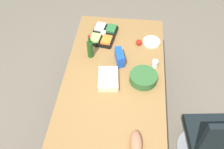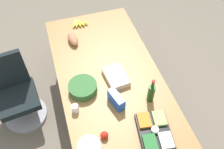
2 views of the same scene
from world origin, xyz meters
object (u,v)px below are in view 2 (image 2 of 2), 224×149
at_px(bread_loaf, 73,39).
at_px(paper_plate_stack, 89,146).
at_px(salad_bowl, 83,88).
at_px(office_chair, 18,97).
at_px(veggie_tray, 154,131).
at_px(chip_bag_blue, 116,100).
at_px(apple_red, 104,135).
at_px(wine_bottle, 151,93).
at_px(banana_bunch, 79,23).
at_px(conference_table, 110,81).
at_px(sheet_cake, 116,77).
at_px(paper_cup, 75,108).

bearing_deg(bread_loaf, paper_plate_stack, -5.61).
xyz_separation_m(bread_loaf, salad_bowl, (0.78, -0.05, -0.00)).
bearing_deg(office_chair, salad_bowl, 60.39).
xyz_separation_m(veggie_tray, chip_bag_blue, (-0.43, -0.25, 0.04)).
height_order(office_chair, veggie_tray, office_chair).
xyz_separation_m(paper_plate_stack, apple_red, (-0.05, 0.16, 0.02)).
distance_m(apple_red, wine_bottle, 0.64).
xyz_separation_m(office_chair, bread_loaf, (-0.34, 0.83, 0.47)).
bearing_deg(banana_bunch, veggie_tray, 10.90).
xyz_separation_m(conference_table, bread_loaf, (-0.70, -0.28, 0.12)).
height_order(office_chair, wine_bottle, wine_bottle).
height_order(paper_plate_stack, salad_bowl, salad_bowl).
distance_m(sheet_cake, chip_bag_blue, 0.33).
distance_m(paper_plate_stack, paper_cup, 0.42).
bearing_deg(salad_bowl, chip_bag_blue, 47.27).
distance_m(paper_plate_stack, banana_bunch, 1.77).
distance_m(paper_cup, sheet_cake, 0.59).
xyz_separation_m(conference_table, banana_bunch, (-1.02, -0.14, 0.09)).
xyz_separation_m(sheet_cake, chip_bag_blue, (0.32, -0.10, 0.04)).
bearing_deg(office_chair, banana_bunch, 124.03).
bearing_deg(paper_cup, sheet_cake, 118.09).
bearing_deg(bread_loaf, paper_cup, -9.98).
bearing_deg(apple_red, bread_loaf, -179.07).
bearing_deg(chip_bag_blue, paper_plate_stack, -45.44).
distance_m(paper_cup, bread_loaf, 1.03).
relative_size(sheet_cake, chip_bag_blue, 1.45).
xyz_separation_m(veggie_tray, paper_plate_stack, (-0.05, -0.63, -0.02)).
bearing_deg(bread_loaf, sheet_cake, 24.81).
xyz_separation_m(paper_plate_stack, bread_loaf, (-1.43, 0.14, 0.04)).
relative_size(apple_red, wine_bottle, 0.24).
bearing_deg(banana_bunch, wine_bottle, 17.73).
bearing_deg(apple_red, conference_table, 159.01).
xyz_separation_m(paper_plate_stack, chip_bag_blue, (-0.38, 0.38, 0.06)).
distance_m(sheet_cake, salad_bowl, 0.39).
distance_m(conference_table, salad_bowl, 0.36).
distance_m(paper_plate_stack, wine_bottle, 0.81).
xyz_separation_m(office_chair, salad_bowl, (0.44, 0.78, 0.47)).
bearing_deg(veggie_tray, wine_bottle, 163.39).
xyz_separation_m(office_chair, chip_bag_blue, (0.71, 1.07, 0.50)).
height_order(bread_loaf, salad_bowl, bread_loaf).
bearing_deg(apple_red, veggie_tray, 77.79).
bearing_deg(apple_red, chip_bag_blue, 145.89).
height_order(conference_table, paper_cup, paper_cup).
bearing_deg(bread_loaf, banana_bunch, 155.88).
bearing_deg(sheet_cake, salad_bowl, -83.11).
relative_size(paper_plate_stack, apple_red, 2.89).
xyz_separation_m(paper_cup, bread_loaf, (-1.01, 0.18, 0.01)).
bearing_deg(sheet_cake, conference_table, -119.95).
bearing_deg(banana_bunch, apple_red, -4.05).
bearing_deg(salad_bowl, bread_loaf, 176.48).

